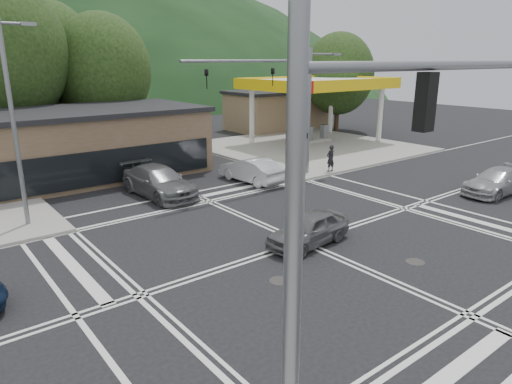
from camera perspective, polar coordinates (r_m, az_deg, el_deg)
ground at (r=19.12m, az=5.81°, el=-6.27°), size 120.00×120.00×0.00m
sidewalk_ne at (r=39.55m, az=6.51°, el=5.65°), size 16.00×16.00×0.15m
gas_station_canopy at (r=41.05m, az=7.78°, el=12.99°), size 12.32×8.34×5.75m
convenience_store at (r=49.92m, az=2.59°, el=10.06°), size 10.00×6.00×3.80m
commercial_row at (r=30.41m, az=-29.34°, el=4.15°), size 24.00×8.00×4.00m
tree_n_b at (r=37.18m, az=-29.38°, el=15.05°), size 9.00×9.00×12.98m
tree_n_c at (r=38.99m, az=-18.68°, el=14.27°), size 7.60×7.60×10.87m
tree_n_e at (r=41.93m, az=-24.68°, el=14.65°), size 8.40×8.40×11.98m
tree_ne at (r=48.87m, az=10.29°, el=14.33°), size 7.20×7.20×9.99m
streetlight_nw at (r=22.09m, az=-28.04°, el=8.55°), size 2.50×0.25×9.00m
signal_mast_ne at (r=28.48m, az=4.79°, el=11.74°), size 11.65×0.30×8.00m
signal_mast_sw at (r=7.74m, az=14.67°, el=-0.67°), size 9.14×0.28×8.00m
car_grey_center at (r=18.70m, az=6.60°, el=-4.60°), size 4.10×2.01×1.35m
car_silver_east at (r=28.96m, az=27.93°, el=1.19°), size 4.98×2.27×1.41m
car_queue_a at (r=28.04m, az=-0.61°, el=2.76°), size 1.96×4.66×1.50m
car_queue_b at (r=36.58m, az=-8.30°, el=5.90°), size 2.43×4.96×1.63m
car_northbound at (r=25.69m, az=-12.04°, el=1.29°), size 2.58×5.73×1.63m
pedestrian at (r=30.50m, az=9.30°, el=4.19°), size 0.64×0.42×1.74m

